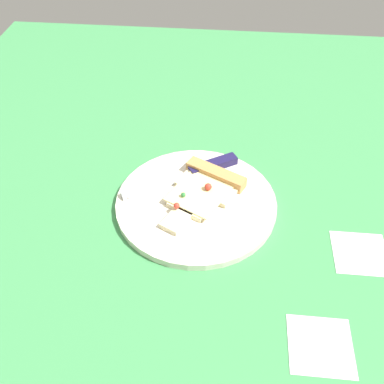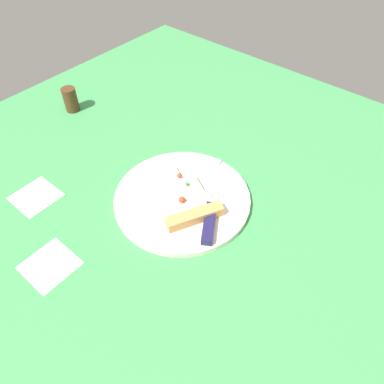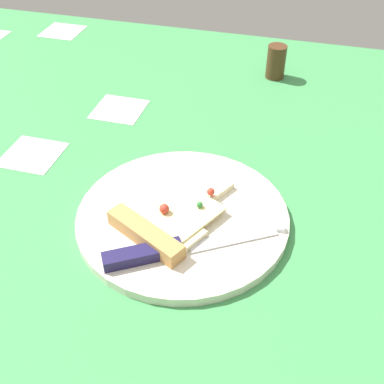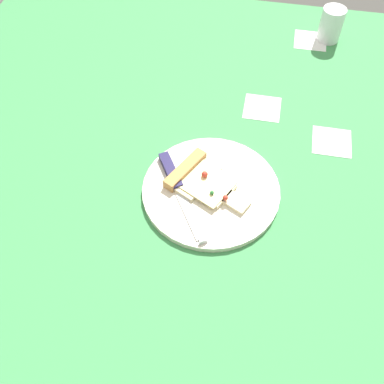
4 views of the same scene
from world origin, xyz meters
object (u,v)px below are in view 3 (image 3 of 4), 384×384
Objects in this scene: plate at (183,217)px; pizza_slice at (169,219)px; knife at (178,248)px; pepper_shaker at (276,62)px.

plate is 1.55× the size of pizza_slice.
knife is 3.20× the size of pepper_shaker.
pizza_slice reaches higher than plate.
knife is at bearing -168.40° from plate.
knife is (-6.91, -1.42, 1.28)cm from plate.
plate is at bearing 172.31° from pepper_shaker.
plate is 2.99cm from pizza_slice.
plate is 4.38× the size of pepper_shaker.
pizza_slice is (-2.32, 1.19, 1.47)cm from plate.
knife is 53.49cm from pepper_shaker.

